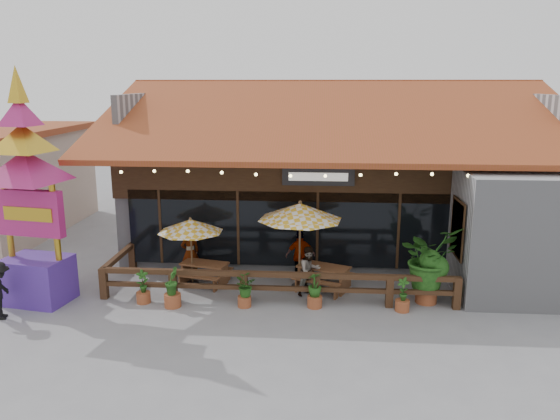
# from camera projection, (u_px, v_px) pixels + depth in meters

# --- Properties ---
(ground) EXTENTS (100.00, 100.00, 0.00)m
(ground) POSITION_uv_depth(u_px,v_px,m) (334.00, 298.00, 15.53)
(ground) COLOR gray
(ground) RESTS_ON ground
(restaurant_building) EXTENTS (15.50, 14.73, 6.09)m
(restaurant_building) POSITION_uv_depth(u_px,v_px,m) (338.00, 181.00, 21.43)
(restaurant_building) COLOR #A1A1A5
(restaurant_building) RESTS_ON ground
(patio_railing) EXTENTS (10.00, 2.60, 0.92)m
(patio_railing) POSITION_uv_depth(u_px,v_px,m) (254.00, 279.00, 15.30)
(patio_railing) COLOR #442A18
(patio_railing) RESTS_ON ground
(umbrella_left) EXTENTS (2.56, 2.56, 2.10)m
(umbrella_left) POSITION_uv_depth(u_px,v_px,m) (191.00, 226.00, 16.21)
(umbrella_left) COLOR brown
(umbrella_left) RESTS_ON ground
(umbrella_right) EXTENTS (3.05, 3.05, 2.67)m
(umbrella_right) POSITION_uv_depth(u_px,v_px,m) (300.00, 212.00, 15.82)
(umbrella_right) COLOR brown
(umbrella_right) RESTS_ON ground
(picnic_table_left) EXTENTS (1.65, 1.51, 0.67)m
(picnic_table_left) POSITION_uv_depth(u_px,v_px,m) (205.00, 270.00, 16.55)
(picnic_table_left) COLOR brown
(picnic_table_left) RESTS_ON ground
(picnic_table_right) EXTENTS (1.89, 1.78, 0.72)m
(picnic_table_right) POSITION_uv_depth(u_px,v_px,m) (324.00, 274.00, 16.09)
(picnic_table_right) COLOR brown
(picnic_table_right) RESTS_ON ground
(thai_sign_tower) EXTENTS (2.94, 2.94, 6.91)m
(thai_sign_tower) POSITION_uv_depth(u_px,v_px,m) (26.00, 173.00, 14.49)
(thai_sign_tower) COLOR #4D2998
(thai_sign_tower) RESTS_ON ground
(tropical_plant) EXTENTS (2.10, 2.04, 2.21)m
(tropical_plant) POSITION_uv_depth(u_px,v_px,m) (429.00, 259.00, 14.95)
(tropical_plant) COLOR brown
(tropical_plant) RESTS_ON ground
(diner_a) EXTENTS (0.71, 0.65, 1.62)m
(diner_a) POSITION_uv_depth(u_px,v_px,m) (190.00, 252.00, 17.06)
(diner_a) COLOR #382411
(diner_a) RESTS_ON ground
(diner_b) EXTENTS (0.89, 0.85, 1.45)m
(diner_b) POSITION_uv_depth(u_px,v_px,m) (310.00, 271.00, 15.61)
(diner_b) COLOR #382411
(diner_b) RESTS_ON ground
(diner_c) EXTENTS (0.97, 0.55, 1.56)m
(diner_c) POSITION_uv_depth(u_px,v_px,m) (300.00, 255.00, 16.85)
(diner_c) COLOR #382411
(diner_c) RESTS_ON ground
(pedestrian) EXTENTS (0.83, 1.11, 1.53)m
(pedestrian) POSITION_uv_depth(u_px,v_px,m) (0.00, 290.00, 14.06)
(pedestrian) COLOR black
(pedestrian) RESTS_ON ground
(planter_a) EXTENTS (0.41, 0.39, 0.95)m
(planter_a) POSITION_uv_depth(u_px,v_px,m) (143.00, 289.00, 15.13)
(planter_a) COLOR brown
(planter_a) RESTS_ON ground
(planter_b) EXTENTS (0.46, 0.46, 1.13)m
(planter_b) POSITION_uv_depth(u_px,v_px,m) (172.00, 289.00, 14.84)
(planter_b) COLOR brown
(planter_b) RESTS_ON ground
(planter_c) EXTENTS (0.69, 0.65, 0.91)m
(planter_c) POSITION_uv_depth(u_px,v_px,m) (244.00, 289.00, 14.84)
(planter_c) COLOR brown
(planter_c) RESTS_ON ground
(planter_d) EXTENTS (0.50, 0.50, 1.00)m
(planter_d) POSITION_uv_depth(u_px,v_px,m) (315.00, 291.00, 14.81)
(planter_d) COLOR brown
(planter_d) RESTS_ON ground
(planter_e) EXTENTS (0.40, 0.38, 0.94)m
(planter_e) POSITION_uv_depth(u_px,v_px,m) (403.00, 297.00, 14.58)
(planter_e) COLOR brown
(planter_e) RESTS_ON ground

